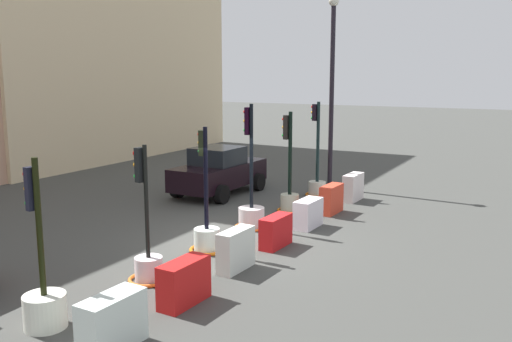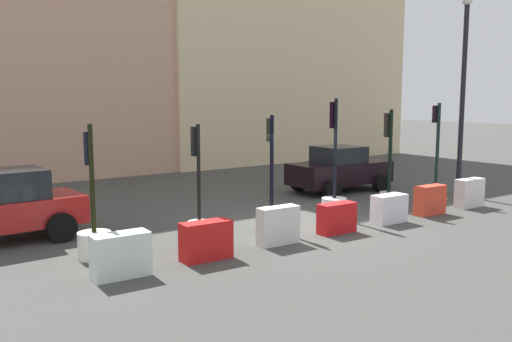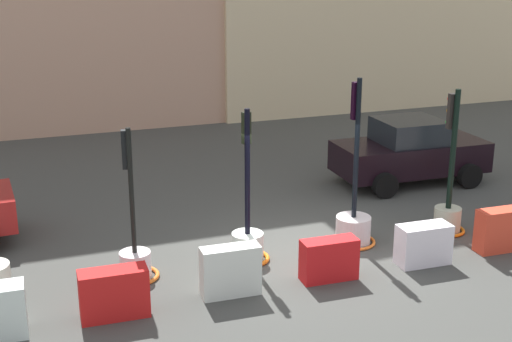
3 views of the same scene
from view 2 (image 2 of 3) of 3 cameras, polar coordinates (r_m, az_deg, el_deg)
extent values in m
plane|color=#41423E|center=(14.94, 5.28, -5.59)|extent=(120.00, 120.00, 0.00)
cylinder|color=silver|center=(12.23, -16.61, -7.49)|extent=(0.71, 0.71, 0.58)
cylinder|color=black|center=(11.94, -16.88, -0.79)|extent=(0.10, 0.10, 2.31)
cube|color=black|center=(11.96, -17.26, 2.30)|extent=(0.18, 0.15, 0.71)
sphere|color=red|center=(12.01, -17.48, 3.45)|extent=(0.10, 0.10, 0.10)
sphere|color=orange|center=(12.03, -17.44, 2.32)|extent=(0.10, 0.10, 0.10)
sphere|color=green|center=(12.05, -17.39, 1.19)|extent=(0.10, 0.10, 0.10)
cylinder|color=silver|center=(13.09, -5.96, -6.37)|extent=(0.57, 0.57, 0.51)
cylinder|color=black|center=(12.82, -6.05, -0.24)|extent=(0.09, 0.09, 2.31)
cube|color=black|center=(12.82, -6.43, 3.12)|extent=(0.20, 0.17, 0.70)
sphere|color=red|center=(12.88, -6.71, 4.17)|extent=(0.11, 0.11, 0.11)
sphere|color=orange|center=(12.89, -6.69, 3.14)|extent=(0.11, 0.11, 0.11)
sphere|color=green|center=(12.91, -6.67, 2.11)|extent=(0.11, 0.11, 0.11)
torus|color=orange|center=(13.14, -5.95, -7.28)|extent=(0.86, 0.86, 0.07)
cylinder|color=silver|center=(14.27, 1.64, -5.04)|extent=(0.62, 0.62, 0.56)
cylinder|color=black|center=(14.01, 1.67, 0.94)|extent=(0.10, 0.10, 2.43)
cube|color=black|center=(14.04, 1.48, 4.35)|extent=(0.17, 0.15, 0.60)
sphere|color=red|center=(14.10, 1.35, 5.18)|extent=(0.09, 0.09, 0.09)
sphere|color=orange|center=(14.11, 1.34, 4.37)|extent=(0.09, 0.09, 0.09)
sphere|color=green|center=(14.12, 1.34, 3.56)|extent=(0.09, 0.09, 0.09)
torus|color=orange|center=(14.32, 1.64, -5.97)|extent=(0.86, 0.86, 0.08)
cylinder|color=beige|center=(15.79, 8.22, -3.85)|extent=(0.72, 0.72, 0.57)
cylinder|color=black|center=(15.54, 8.34, 2.32)|extent=(0.10, 0.10, 2.84)
cube|color=black|center=(15.56, 8.12, 5.85)|extent=(0.16, 0.12, 0.74)
sphere|color=red|center=(15.61, 7.94, 6.76)|extent=(0.10, 0.10, 0.10)
sphere|color=orange|center=(15.62, 7.92, 5.86)|extent=(0.10, 0.10, 0.10)
sphere|color=green|center=(15.63, 7.91, 4.96)|extent=(0.10, 0.10, 0.10)
torus|color=orange|center=(15.84, 8.20, -4.74)|extent=(0.93, 0.93, 0.06)
cylinder|color=#B4B69E|center=(17.26, 13.77, -3.07)|extent=(0.57, 0.57, 0.54)
cylinder|color=black|center=(17.05, 13.93, 2.03)|extent=(0.12, 0.12, 2.54)
cube|color=black|center=(17.05, 13.65, 4.71)|extent=(0.18, 0.17, 0.73)
sphere|color=red|center=(17.08, 13.43, 5.54)|extent=(0.10, 0.10, 0.10)
sphere|color=orange|center=(17.09, 13.40, 4.73)|extent=(0.10, 0.10, 0.10)
sphere|color=green|center=(17.11, 13.38, 3.91)|extent=(0.10, 0.10, 0.10)
torus|color=orange|center=(17.30, 13.75, -3.82)|extent=(0.77, 0.77, 0.07)
cylinder|color=beige|center=(19.28, 18.36, -2.19)|extent=(0.59, 0.59, 0.50)
cylinder|color=black|center=(19.08, 18.56, 2.65)|extent=(0.11, 0.11, 2.76)
cube|color=black|center=(19.09, 18.37, 5.70)|extent=(0.17, 0.15, 0.57)
sphere|color=red|center=(19.13, 18.17, 6.28)|extent=(0.10, 0.10, 0.10)
sphere|color=orange|center=(19.13, 18.15, 5.72)|extent=(0.10, 0.10, 0.10)
sphere|color=green|center=(19.14, 18.12, 5.15)|extent=(0.10, 0.10, 0.10)
torus|color=orange|center=(19.31, 18.33, -2.81)|extent=(0.81, 0.81, 0.07)
cube|color=silver|center=(10.83, -14.03, -8.59)|extent=(1.11, 0.52, 0.86)
cube|color=red|center=(11.65, -5.27, -7.30)|extent=(1.12, 0.48, 0.83)
cube|color=silver|center=(12.81, 2.35, -5.74)|extent=(1.04, 0.40, 0.89)
cube|color=red|center=(14.00, 8.49, -4.92)|extent=(1.05, 0.43, 0.77)
cube|color=white|center=(15.41, 13.83, -3.88)|extent=(1.04, 0.50, 0.78)
cube|color=#E04029|center=(16.81, 17.82, -2.93)|extent=(1.04, 0.42, 0.87)
cube|color=white|center=(18.38, 21.54, -2.16)|extent=(1.05, 0.42, 0.90)
cylinder|color=black|center=(15.46, -21.86, -4.33)|extent=(0.72, 0.31, 0.70)
cylinder|color=black|center=(13.83, -19.79, -5.60)|extent=(0.72, 0.31, 0.70)
cube|color=black|center=(20.19, 8.81, -0.17)|extent=(3.93, 1.80, 0.77)
cube|color=black|center=(20.06, 8.70, 1.75)|extent=(1.63, 1.53, 0.59)
cylinder|color=black|center=(21.71, 9.50, -0.66)|extent=(0.63, 0.30, 0.62)
cylinder|color=black|center=(20.46, 12.98, -1.26)|extent=(0.63, 0.30, 0.62)
cylinder|color=black|center=(20.14, 4.53, -1.23)|extent=(0.63, 0.30, 0.62)
cylinder|color=black|center=(18.78, 7.96, -1.92)|extent=(0.63, 0.30, 0.62)
cube|color=tan|center=(27.70, -22.58, 12.42)|extent=(16.25, 8.87, 11.97)
cube|color=beige|center=(33.29, 0.10, 14.47)|extent=(15.37, 9.27, 14.71)
cylinder|color=black|center=(20.16, 20.88, 6.77)|extent=(0.17, 0.17, 6.56)
sphere|color=silver|center=(20.43, 21.36, 16.42)|extent=(0.36, 0.36, 0.36)
camera|label=1|loc=(4.58, -65.87, 13.04)|focal=38.81mm
camera|label=3|loc=(4.88, 66.27, 30.16)|focal=48.88mm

